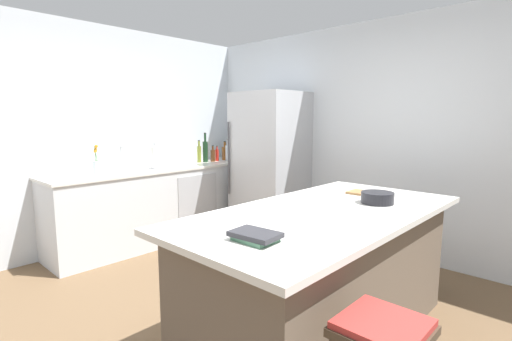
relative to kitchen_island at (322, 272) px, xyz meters
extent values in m
plane|color=brown|center=(-0.57, -0.35, -0.46)|extent=(7.20, 7.20, 0.00)
cube|color=silver|center=(-0.57, 1.90, 0.84)|extent=(6.00, 0.10, 2.60)
cube|color=silver|center=(-3.02, -0.35, 0.84)|extent=(0.10, 6.00, 2.60)
cube|color=silver|center=(-2.66, 0.40, -0.01)|extent=(0.63, 2.70, 0.89)
cube|color=silver|center=(-2.66, 0.40, 0.45)|extent=(0.66, 2.73, 0.03)
cube|color=#B2B5BA|center=(-2.34, 0.74, -0.01)|extent=(0.01, 0.60, 0.75)
cube|color=brown|center=(0.00, 0.00, -0.03)|extent=(0.95, 2.03, 0.87)
cube|color=silver|center=(0.00, 0.00, 0.43)|extent=(1.11, 2.23, 0.04)
cube|color=#B7BABF|center=(-1.79, 1.48, 0.47)|extent=(0.81, 0.73, 1.86)
cylinder|color=#4C4C51|center=(-2.15, 1.10, 0.56)|extent=(0.02, 0.02, 0.93)
cube|color=#473828|center=(0.75, -0.70, 0.17)|extent=(0.36, 0.36, 0.04)
cube|color=#B2332D|center=(0.75, -0.70, 0.21)|extent=(0.34, 0.34, 0.03)
cylinder|color=silver|center=(-2.72, -0.07, 0.48)|extent=(0.05, 0.05, 0.02)
cylinder|color=silver|center=(-2.72, -0.07, 0.63)|extent=(0.02, 0.02, 0.28)
cylinder|color=silver|center=(-2.66, -0.07, 0.75)|extent=(0.14, 0.02, 0.02)
cylinder|color=silver|center=(-2.64, -0.40, 0.54)|extent=(0.08, 0.08, 0.14)
cylinder|color=#4C7F3D|center=(-2.65, -0.40, 0.63)|extent=(0.01, 0.03, 0.21)
sphere|color=orange|center=(-2.65, -0.40, 0.74)|extent=(0.04, 0.04, 0.04)
cylinder|color=#4C7F3D|center=(-2.64, -0.41, 0.62)|extent=(0.01, 0.01, 0.20)
sphere|color=orange|center=(-2.64, -0.41, 0.72)|extent=(0.04, 0.04, 0.04)
cylinder|color=#4C7F3D|center=(-2.63, -0.40, 0.65)|extent=(0.01, 0.05, 0.25)
sphere|color=orange|center=(-2.63, -0.40, 0.77)|extent=(0.04, 0.04, 0.04)
cylinder|color=gray|center=(-2.62, 0.31, 0.47)|extent=(0.14, 0.14, 0.01)
cylinder|color=white|center=(-2.62, 0.31, 0.61)|extent=(0.11, 0.11, 0.26)
cylinder|color=gray|center=(-2.62, 0.31, 0.76)|extent=(0.02, 0.02, 0.04)
cylinder|color=#8CB79E|center=(-2.68, 1.66, 0.57)|extent=(0.07, 0.07, 0.20)
cylinder|color=#8CB79E|center=(-2.68, 1.66, 0.70)|extent=(0.03, 0.03, 0.06)
cylinder|color=black|center=(-2.68, 1.66, 0.74)|extent=(0.03, 0.03, 0.01)
cylinder|color=brown|center=(-2.72, 1.54, 0.56)|extent=(0.09, 0.09, 0.19)
cylinder|color=brown|center=(-2.72, 1.54, 0.69)|extent=(0.04, 0.04, 0.07)
cylinder|color=black|center=(-2.72, 1.54, 0.73)|extent=(0.04, 0.04, 0.01)
cylinder|color=silver|center=(-2.56, 1.46, 0.58)|extent=(0.07, 0.07, 0.22)
cylinder|color=silver|center=(-2.56, 1.46, 0.73)|extent=(0.03, 0.03, 0.08)
cylinder|color=black|center=(-2.56, 1.46, 0.77)|extent=(0.03, 0.03, 0.01)
cylinder|color=red|center=(-2.69, 1.36, 0.55)|extent=(0.05, 0.05, 0.16)
cylinder|color=red|center=(-2.69, 1.36, 0.65)|extent=(0.02, 0.02, 0.04)
cylinder|color=black|center=(-2.69, 1.36, 0.68)|extent=(0.02, 0.02, 0.01)
cylinder|color=#5B3319|center=(-2.67, 1.27, 0.55)|extent=(0.07, 0.07, 0.16)
cylinder|color=#5B3319|center=(-2.67, 1.27, 0.66)|extent=(0.03, 0.03, 0.05)
cylinder|color=black|center=(-2.67, 1.27, 0.69)|extent=(0.03, 0.03, 0.01)
cylinder|color=#19381E|center=(-2.71, 1.17, 0.61)|extent=(0.07, 0.07, 0.28)
cylinder|color=#19381E|center=(-2.71, 1.17, 0.81)|extent=(0.03, 0.03, 0.11)
cylinder|color=black|center=(-2.71, 1.17, 0.87)|extent=(0.03, 0.03, 0.01)
cylinder|color=olive|center=(-2.73, 1.07, 0.58)|extent=(0.06, 0.06, 0.22)
cylinder|color=olive|center=(-2.73, 1.07, 0.72)|extent=(0.03, 0.03, 0.07)
cylinder|color=black|center=(-2.73, 1.07, 0.77)|extent=(0.03, 0.03, 0.01)
cube|color=#4C7F60|center=(0.10, -0.79, 0.46)|extent=(0.21, 0.16, 0.02)
cube|color=#2D2D33|center=(0.10, -0.79, 0.48)|extent=(0.27, 0.19, 0.03)
cylinder|color=black|center=(0.17, 0.46, 0.49)|extent=(0.24, 0.24, 0.08)
cube|color=#9E7042|center=(-0.04, 0.70, 0.46)|extent=(0.30, 0.19, 0.02)
camera|label=1|loc=(1.38, -2.15, 1.08)|focal=26.29mm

